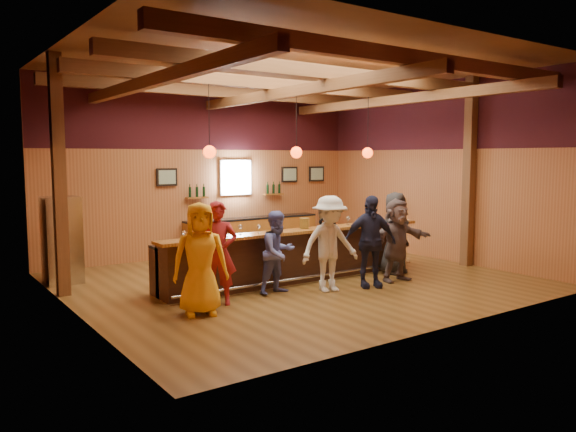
{
  "coord_description": "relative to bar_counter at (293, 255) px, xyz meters",
  "views": [
    {
      "loc": [
        -6.84,
        -9.47,
        2.6
      ],
      "look_at": [
        0.0,
        0.3,
        1.35
      ],
      "focal_mm": 35.0,
      "sensor_mm": 36.0,
      "label": 1
    }
  ],
  "objects": [
    {
      "name": "customer_brown",
      "position": [
        1.7,
        -1.39,
        0.35
      ],
      "size": [
        1.63,
        0.54,
        1.75
      ],
      "primitive_type": "imported",
      "rotation": [
        0.0,
        0.0,
        -0.01
      ],
      "color": "#614E4D",
      "rests_on": "ground"
    },
    {
      "name": "glass_d",
      "position": [
        -1.04,
        -0.31,
        0.71
      ],
      "size": [
        0.08,
        0.08,
        0.17
      ],
      "color": "silver",
      "rests_on": "bar_counter"
    },
    {
      "name": "window",
      "position": [
        0.78,
        3.8,
        1.53
      ],
      "size": [
        0.95,
        0.09,
        0.95
      ],
      "color": "silver",
      "rests_on": "room"
    },
    {
      "name": "glass_f",
      "position": [
        0.64,
        -0.29,
        0.72
      ],
      "size": [
        0.08,
        0.08,
        0.18
      ],
      "color": "silver",
      "rests_on": "bar_counter"
    },
    {
      "name": "bar_counter",
      "position": [
        0.0,
        0.0,
        0.0
      ],
      "size": [
        6.3,
        1.07,
        1.11
      ],
      "color": "black",
      "rests_on": "ground"
    },
    {
      "name": "customer_navy",
      "position": [
        0.85,
        -1.47,
        0.4
      ],
      "size": [
        1.18,
        0.83,
        1.85
      ],
      "primitive_type": "imported",
      "rotation": [
        0.0,
        0.0,
        -0.4
      ],
      "color": "#1C1F39",
      "rests_on": "ground"
    },
    {
      "name": "glass_c",
      "position": [
        -1.44,
        -0.27,
        0.73
      ],
      "size": [
        0.09,
        0.09,
        0.2
      ],
      "color": "silver",
      "rests_on": "bar_counter"
    },
    {
      "name": "wine_shelves",
      "position": [
        0.78,
        3.73,
        1.1
      ],
      "size": [
        3.0,
        0.18,
        0.3
      ],
      "color": "brown",
      "rests_on": "room"
    },
    {
      "name": "glass_g",
      "position": [
        1.3,
        -0.28,
        0.73
      ],
      "size": [
        0.09,
        0.09,
        0.2
      ],
      "color": "silver",
      "rests_on": "bar_counter"
    },
    {
      "name": "room",
      "position": [
        -0.02,
        -0.09,
        2.69
      ],
      "size": [
        9.04,
        9.0,
        4.52
      ],
      "color": "brown",
      "rests_on": "ground"
    },
    {
      "name": "customer_redvest",
      "position": [
        -2.27,
        -0.92,
        0.4
      ],
      "size": [
        0.8,
        0.72,
        1.84
      ],
      "primitive_type": "imported",
      "rotation": [
        0.0,
        0.0,
        -0.55
      ],
      "color": "maroon",
      "rests_on": "ground"
    },
    {
      "name": "stainless_fridge",
      "position": [
        -4.12,
        2.45,
        0.38
      ],
      "size": [
        0.7,
        0.7,
        1.8
      ],
      "primitive_type": "cube",
      "color": "silver",
      "rests_on": "ground"
    },
    {
      "name": "bartender",
      "position": [
        1.69,
        0.87,
        0.3
      ],
      "size": [
        0.61,
        0.42,
        1.63
      ],
      "primitive_type": "imported",
      "rotation": [
        0.0,
        0.0,
        3.18
      ],
      "color": "black",
      "rests_on": "ground"
    },
    {
      "name": "glass_h",
      "position": [
        2.03,
        -0.4,
        0.73
      ],
      "size": [
        0.09,
        0.09,
        0.2
      ],
      "color": "silver",
      "rests_on": "bar_counter"
    },
    {
      "name": "pendant_lights",
      "position": [
        -0.02,
        -0.15,
        2.19
      ],
      "size": [
        4.24,
        0.24,
        1.37
      ],
      "color": "black",
      "rests_on": "room"
    },
    {
      "name": "customer_white",
      "position": [
        -0.05,
        -1.3,
        0.41
      ],
      "size": [
        1.3,
        0.87,
        1.87
      ],
      "primitive_type": "imported",
      "rotation": [
        0.0,
        0.0,
        -0.15
      ],
      "color": "silver",
      "rests_on": "ground"
    },
    {
      "name": "customer_dark",
      "position": [
        2.23,
        -0.81,
        0.39
      ],
      "size": [
        1.03,
        0.83,
        1.83
      ],
      "primitive_type": "imported",
      "rotation": [
        0.0,
        0.0,
        0.31
      ],
      "color": "#252527",
      "rests_on": "ground"
    },
    {
      "name": "bottle_a",
      "position": [
        0.8,
        -0.17,
        0.73
      ],
      "size": [
        0.08,
        0.08,
        0.37
      ],
      "color": "black",
      "rests_on": "bar_counter"
    },
    {
      "name": "glass_e",
      "position": [
        -0.56,
        -0.36,
        0.73
      ],
      "size": [
        0.09,
        0.09,
        0.2
      ],
      "color": "silver",
      "rests_on": "bar_counter"
    },
    {
      "name": "bottle_b",
      "position": [
        0.84,
        -0.19,
        0.72
      ],
      "size": [
        0.07,
        0.07,
        0.32
      ],
      "color": "black",
      "rests_on": "bar_counter"
    },
    {
      "name": "framed_pictures",
      "position": [
        1.65,
        3.79,
        1.58
      ],
      "size": [
        5.35,
        0.05,
        0.45
      ],
      "color": "black",
      "rests_on": "room"
    },
    {
      "name": "customer_orange",
      "position": [
        -2.82,
        -1.32,
        0.41
      ],
      "size": [
        1.05,
        0.84,
        1.87
      ],
      "primitive_type": "imported",
      "rotation": [
        0.0,
        0.0,
        -0.31
      ],
      "color": "orange",
      "rests_on": "ground"
    },
    {
      "name": "customer_denim",
      "position": [
        -0.96,
        -0.87,
        0.27
      ],
      "size": [
        0.84,
        0.7,
        1.59
      ],
      "primitive_type": "imported",
      "rotation": [
        0.0,
        0.0,
        0.13
      ],
      "color": "#5661AD",
      "rests_on": "ground"
    },
    {
      "name": "back_bar_cabinet",
      "position": [
        1.18,
        3.57,
        -0.05
      ],
      "size": [
        4.0,
        0.52,
        0.95
      ],
      "color": "brown",
      "rests_on": "ground"
    },
    {
      "name": "ice_bucket",
      "position": [
        0.13,
        -0.24,
        0.7
      ],
      "size": [
        0.2,
        0.2,
        0.22
      ],
      "primitive_type": "cylinder",
      "color": "brown",
      "rests_on": "bar_counter"
    },
    {
      "name": "glass_a",
      "position": [
        -2.63,
        -0.31,
        0.71
      ],
      "size": [
        0.08,
        0.08,
        0.17
      ],
      "color": "silver",
      "rests_on": "bar_counter"
    },
    {
      "name": "glass_b",
      "position": [
        -1.81,
        -0.38,
        0.73
      ],
      "size": [
        0.09,
        0.09,
        0.2
      ],
      "color": "silver",
      "rests_on": "bar_counter"
    }
  ]
}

